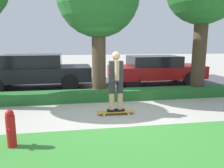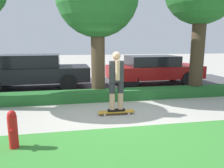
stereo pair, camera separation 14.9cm
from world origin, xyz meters
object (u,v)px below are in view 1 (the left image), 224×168
Objects in this scene: skater_person at (116,80)px; parked_car_front at (36,71)px; parked_car_middle at (155,69)px; fire_hydrant at (11,129)px; skateboard at (116,112)px.

skater_person reaches higher than parked_car_front.
parked_car_middle reaches higher than fire_hydrant.
skateboard is 5.04m from parked_car_front.
parked_car_front reaches higher than parked_car_middle.
skater_person is (0.00, -0.00, 0.92)m from skateboard.
parked_car_front is 1.06× the size of parked_car_middle.
fire_hydrant is at bearing -86.61° from parked_car_front.
skater_person reaches higher than fire_hydrant.
skater_person reaches higher than skateboard.
skater_person is 0.36× the size of parked_car_front.
fire_hydrant is at bearing -145.44° from skateboard.
fire_hydrant is at bearing -145.44° from skater_person.
skateboard is at bearing -56.52° from parked_car_front.
skateboard is 0.23× the size of parked_car_middle.
parked_car_middle is at bearing 48.54° from fire_hydrant.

